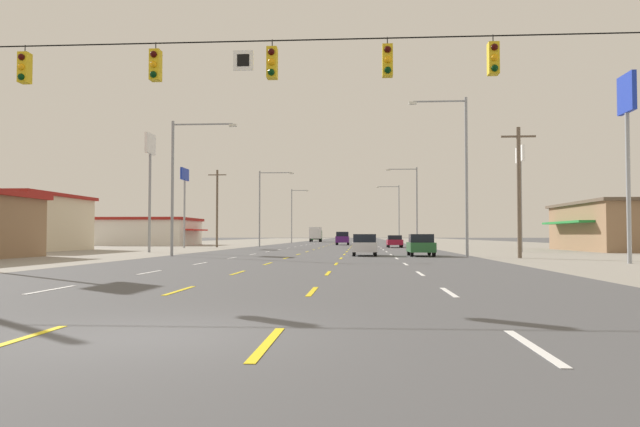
% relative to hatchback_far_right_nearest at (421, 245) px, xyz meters
% --- Properties ---
extents(ground_plane, '(572.00, 572.00, 0.00)m').
position_rel_hatchback_far_right_nearest_xyz_m(ground_plane, '(-7.19, 32.03, -0.78)').
color(ground_plane, '#4C4C4F').
extents(lot_apron_left, '(28.00, 440.00, 0.01)m').
position_rel_hatchback_far_right_nearest_xyz_m(lot_apron_left, '(-31.94, 32.03, -0.78)').
color(lot_apron_left, gray).
rests_on(lot_apron_left, ground).
extents(lot_apron_right, '(28.00, 440.00, 0.01)m').
position_rel_hatchback_far_right_nearest_xyz_m(lot_apron_right, '(17.56, 32.03, -0.78)').
color(lot_apron_right, gray).
rests_on(lot_apron_right, ground).
extents(lane_markings, '(10.64, 227.60, 0.01)m').
position_rel_hatchback_far_right_nearest_xyz_m(lane_markings, '(-7.19, 70.53, -0.78)').
color(lane_markings, white).
rests_on(lane_markings, ground).
extents(signal_span_wire, '(24.88, 0.53, 8.60)m').
position_rel_hatchback_far_right_nearest_xyz_m(signal_span_wire, '(-7.15, -25.14, 4.25)').
color(signal_span_wire, brown).
rests_on(signal_span_wire, ground).
extents(hatchback_far_right_nearest, '(1.72, 3.90, 1.54)m').
position_rel_hatchback_far_right_nearest_xyz_m(hatchback_far_right_nearest, '(0.00, 0.00, 0.00)').
color(hatchback_far_right_nearest, '#235B2D').
rests_on(hatchback_far_right_nearest, ground).
extents(hatchback_inner_right_near, '(1.72, 3.90, 1.54)m').
position_rel_hatchback_far_right_nearest_xyz_m(hatchback_inner_right_near, '(-3.93, 0.48, 0.00)').
color(hatchback_inner_right_near, silver).
rests_on(hatchback_inner_right_near, ground).
extents(sedan_far_right_mid, '(1.80, 4.50, 1.46)m').
position_rel_hatchback_far_right_nearest_xyz_m(sedan_far_right_mid, '(-0.18, 29.92, -0.03)').
color(sedan_far_right_mid, maroon).
rests_on(sedan_far_right_mid, ground).
extents(suv_center_turn_midfar, '(1.98, 4.90, 1.98)m').
position_rel_hatchback_far_right_nearest_xyz_m(suv_center_turn_midfar, '(-6.96, 48.16, 0.24)').
color(suv_center_turn_midfar, '#4C196B').
rests_on(suv_center_turn_midfar, ground).
extents(box_truck_far_left_far, '(2.40, 7.20, 3.23)m').
position_rel_hatchback_far_right_nearest_xyz_m(box_truck_far_left_far, '(-14.20, 90.15, 1.05)').
color(box_truck_far_left_far, '#235B2D').
rests_on(box_truck_far_left_far, ground).
extents(storefront_left_row_1, '(11.11, 13.24, 5.29)m').
position_rel_hatchback_far_right_nearest_xyz_m(storefront_left_row_1, '(-36.76, 11.14, 1.88)').
color(storefront_left_row_1, beige).
rests_on(storefront_left_row_1, ground).
extents(storefront_left_row_2, '(14.19, 12.42, 4.02)m').
position_rel_hatchback_far_right_nearest_xyz_m(storefront_left_row_2, '(-35.44, 44.93, 1.25)').
color(storefront_left_row_2, silver).
rests_on(storefront_left_row_2, ground).
extents(storefront_right_row_1, '(12.59, 15.61, 4.58)m').
position_rel_hatchback_far_right_nearest_xyz_m(storefront_right_row_1, '(21.28, 15.66, 1.52)').
color(storefront_right_row_1, '#8C6B4C').
rests_on(storefront_right_row_1, ground).
extents(pole_sign_left_row_1, '(0.24, 2.09, 10.18)m').
position_rel_hatchback_far_right_nearest_xyz_m(pole_sign_left_row_1, '(-22.22, 7.70, 6.90)').
color(pole_sign_left_row_1, gray).
rests_on(pole_sign_left_row_1, ground).
extents(pole_sign_left_row_2, '(0.24, 2.77, 9.27)m').
position_rel_hatchback_far_right_nearest_xyz_m(pole_sign_left_row_2, '(-24.70, 26.15, 6.44)').
color(pole_sign_left_row_2, gray).
rests_on(pole_sign_left_row_2, ground).
extents(pole_sign_right_row_0, '(0.24, 1.82, 9.84)m').
position_rel_hatchback_far_right_nearest_xyz_m(pole_sign_right_row_0, '(9.63, -10.51, 6.57)').
color(pole_sign_right_row_0, gray).
rests_on(pole_sign_right_row_0, ground).
extents(pole_sign_right_row_1, '(0.24, 2.30, 9.26)m').
position_rel_hatchback_far_right_nearest_xyz_m(pole_sign_right_row_1, '(9.75, 10.98, 6.23)').
color(pole_sign_right_row_1, gray).
rests_on(pole_sign_right_row_1, ground).
extents(streetlight_left_row_0, '(4.62, 0.26, 9.48)m').
position_rel_hatchback_far_right_nearest_xyz_m(streetlight_left_row_0, '(-16.84, -1.40, 4.78)').
color(streetlight_left_row_0, gray).
rests_on(streetlight_left_row_0, ground).
extents(streetlight_right_row_0, '(3.95, 0.26, 10.84)m').
position_rel_hatchback_far_right_nearest_xyz_m(streetlight_right_row_0, '(2.60, -1.40, 5.41)').
color(streetlight_right_row_0, gray).
rests_on(streetlight_right_row_0, ground).
extents(streetlight_left_row_1, '(4.57, 0.26, 9.85)m').
position_rel_hatchback_far_right_nearest_xyz_m(streetlight_left_row_1, '(-16.86, 34.83, 4.96)').
color(streetlight_left_row_1, gray).
rests_on(streetlight_left_row_1, ground).
extents(streetlight_right_row_1, '(4.00, 0.26, 10.18)m').
position_rel_hatchback_far_right_nearest_xyz_m(streetlight_right_row_1, '(2.57, 34.83, 5.07)').
color(streetlight_right_row_1, gray).
rests_on(streetlight_right_row_1, ground).
extents(streetlight_left_row_2, '(3.39, 0.26, 10.25)m').
position_rel_hatchback_far_right_nearest_xyz_m(streetlight_left_row_2, '(-17.05, 71.06, 5.03)').
color(streetlight_left_row_2, gray).
rests_on(streetlight_left_row_2, ground).
extents(streetlight_right_row_2, '(4.28, 0.26, 10.86)m').
position_rel_hatchback_far_right_nearest_xyz_m(streetlight_right_row_2, '(2.56, 71.06, 5.46)').
color(streetlight_right_row_2, gray).
rests_on(streetlight_right_row_2, ground).
extents(utility_pole_right_row_0, '(2.20, 0.26, 8.42)m').
position_rel_hatchback_far_right_nearest_xyz_m(utility_pole_right_row_0, '(5.95, -3.26, 3.62)').
color(utility_pole_right_row_0, brown).
rests_on(utility_pole_right_row_0, ground).
extents(utility_pole_left_row_1, '(2.20, 0.26, 9.39)m').
position_rel_hatchback_far_right_nearest_xyz_m(utility_pole_left_row_1, '(-21.58, 29.17, 4.11)').
color(utility_pole_left_row_1, brown).
rests_on(utility_pole_left_row_1, ground).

